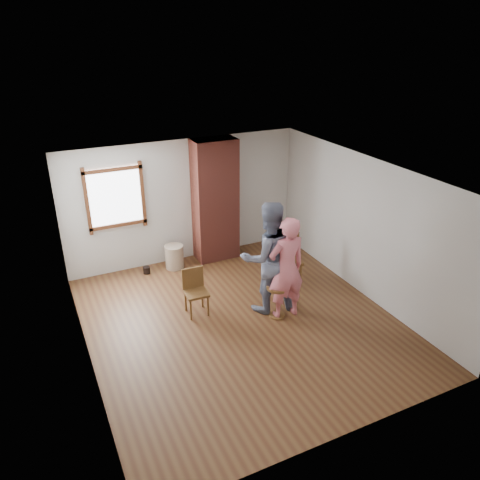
# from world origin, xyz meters

# --- Properties ---
(ground) EXTENTS (5.50, 5.50, 0.00)m
(ground) POSITION_xyz_m (0.00, 0.00, 0.00)
(ground) COLOR brown
(ground) RESTS_ON ground
(room_shell) EXTENTS (5.04, 5.52, 2.62)m
(room_shell) POSITION_xyz_m (-0.06, 0.61, 1.81)
(room_shell) COLOR silver
(room_shell) RESTS_ON ground
(brick_chimney) EXTENTS (0.90, 0.50, 2.60)m
(brick_chimney) POSITION_xyz_m (0.60, 2.50, 1.30)
(brick_chimney) COLOR brown
(brick_chimney) RESTS_ON ground
(stoneware_crock) EXTENTS (0.44, 0.44, 0.50)m
(stoneware_crock) POSITION_xyz_m (-0.39, 2.40, 0.25)
(stoneware_crock) COLOR tan
(stoneware_crock) RESTS_ON ground
(dark_pot) EXTENTS (0.18, 0.18, 0.14)m
(dark_pot) POSITION_xyz_m (-1.00, 2.40, 0.07)
(dark_pot) COLOR black
(dark_pot) RESTS_ON ground
(dining_chair_left) EXTENTS (0.40, 0.40, 0.83)m
(dining_chair_left) POSITION_xyz_m (-0.58, 0.65, 0.46)
(dining_chair_left) COLOR brown
(dining_chair_left) RESTS_ON ground
(dining_chair_right) EXTENTS (0.57, 0.57, 0.99)m
(dining_chair_right) POSITION_xyz_m (1.46, 0.90, 0.55)
(dining_chair_right) COLOR brown
(dining_chair_right) RESTS_ON ground
(side_table) EXTENTS (0.40, 0.40, 0.60)m
(side_table) POSITION_xyz_m (0.65, -0.10, 0.40)
(side_table) COLOR brown
(side_table) RESTS_ON ground
(cake_plate) EXTENTS (0.18, 0.18, 0.01)m
(cake_plate) POSITION_xyz_m (0.65, -0.10, 0.60)
(cake_plate) COLOR white
(cake_plate) RESTS_ON side_table
(cake_slice) EXTENTS (0.08, 0.07, 0.06)m
(cake_slice) POSITION_xyz_m (0.66, -0.10, 0.64)
(cake_slice) COLOR white
(cake_slice) RESTS_ON cake_plate
(man) EXTENTS (1.07, 0.88, 2.03)m
(man) POSITION_xyz_m (0.62, 0.21, 1.01)
(man) COLOR #151B3A
(man) RESTS_ON ground
(person_pink) EXTENTS (0.68, 0.45, 1.85)m
(person_pink) POSITION_xyz_m (0.79, -0.13, 0.93)
(person_pink) COLOR pink
(person_pink) RESTS_ON ground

